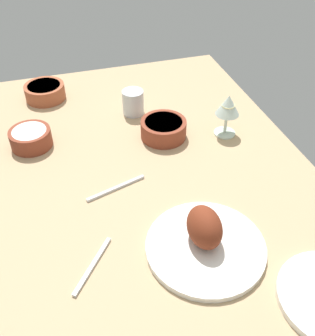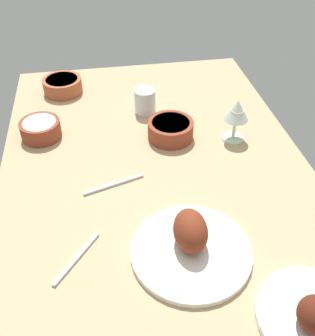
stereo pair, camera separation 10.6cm
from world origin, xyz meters
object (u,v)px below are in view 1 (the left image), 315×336
plate_center_main (205,239)px  wine_glass (228,107)px  fork_loose (116,188)px  spoon_loose (93,266)px  bowl_onions (163,128)px  bowl_cream (31,138)px  bowl_soup (45,91)px  water_tumbler (133,102)px

plate_center_main → wine_glass: 48.05cm
fork_loose → spoon_loose: size_ratio=1.07×
bowl_onions → bowl_cream: 41.35cm
fork_loose → bowl_cream: bearing=-69.0°
bowl_onions → bowl_cream: (7.15, 40.73, -0.08)cm
wine_glass → spoon_loose: 64.02cm
plate_center_main → wine_glass: size_ratio=2.01×
bowl_soup → water_tumbler: (-18.91, -28.50, 1.30)cm
water_tumbler → fork_loose: 39.11cm
bowl_soup → wine_glass: 67.14cm
bowl_cream → wine_glass: wine_glass is taller
bowl_onions → spoon_loose: (-43.33, 30.20, -2.72)cm
bowl_onions → wine_glass: size_ratio=1.04×
bowl_onions → bowl_cream: bearing=80.0°
wine_glass → water_tumbler: bearing=51.0°
wine_glass → bowl_cream: bearing=79.4°
bowl_soup → fork_loose: size_ratio=0.81×
bowl_onions → bowl_soup: bowl_onions is taller
plate_center_main → wine_glass: bearing=-29.8°
plate_center_main → bowl_cream: size_ratio=2.21×
plate_center_main → fork_loose: bearing=31.7°
spoon_loose → plate_center_main: bearing=-56.5°
plate_center_main → bowl_cream: (52.53, 36.63, 0.21)cm
water_tumbler → fork_loose: size_ratio=0.48×
bowl_onions → fork_loose: size_ratio=0.82×
bowl_onions → water_tumbler: 17.43cm
wine_glass → fork_loose: (-15.76, 39.37, -9.53)cm
spoon_loose → bowl_cream: bearing=49.8°
bowl_soup → water_tumbler: size_ratio=1.68×
bowl_onions → water_tumbler: size_ratio=1.70×
bowl_cream → water_tumbler: bearing=-75.2°
bowl_onions → bowl_cream: bowl_onions is taller
wine_glass → water_tumbler: wine_glass is taller
plate_center_main → bowl_soup: 86.15cm
bowl_onions → bowl_soup: (35.29, 34.33, -0.14)cm
plate_center_main → fork_loose: (25.46, 15.72, -2.43)cm
bowl_cream → fork_loose: bowl_cream is taller
bowl_soup → water_tumbler: water_tumbler is taller
bowl_soup → bowl_cream: size_ratio=1.13×
bowl_cream → spoon_loose: bowl_cream is taller
plate_center_main → bowl_soup: plate_center_main is taller
wine_glass → water_tumbler: 33.14cm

